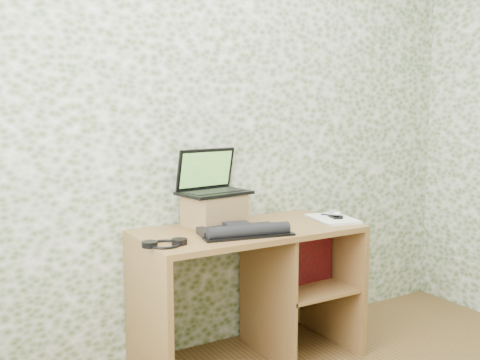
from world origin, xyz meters
TOP-DOWN VIEW (x-y plane):
  - wall_back at (0.00, 1.75)m, footprint 3.50×0.00m
  - desk at (0.08, 1.47)m, footprint 1.20×0.60m
  - riser at (-0.13, 1.58)m, footprint 0.33×0.29m
  - laptop at (-0.13, 1.62)m, footprint 0.40×0.31m
  - keyboard at (-0.11, 1.32)m, footprint 0.48×0.31m
  - headphones at (-0.54, 1.31)m, footprint 0.22×0.18m
  - notepad at (0.53, 1.38)m, footprint 0.27×0.34m
  - mouse at (0.54, 1.37)m, footprint 0.09×0.12m
  - pen at (0.56, 1.42)m, footprint 0.07×0.12m
  - red_box at (0.42, 1.44)m, footprint 0.27×0.10m

SIDE VIEW (x-z plane):
  - desk at x=0.08m, z-range 0.11..0.86m
  - red_box at x=0.42m, z-range 0.39..0.70m
  - notepad at x=0.53m, z-range 0.75..0.76m
  - headphones at x=-0.54m, z-range 0.75..0.77m
  - pen at x=0.56m, z-range 0.76..0.77m
  - keyboard at x=-0.11m, z-range 0.74..0.81m
  - mouse at x=0.54m, z-range 0.76..0.80m
  - riser at x=-0.13m, z-range 0.75..0.92m
  - laptop at x=-0.13m, z-range 0.86..1.11m
  - wall_back at x=0.00m, z-range -0.45..3.05m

